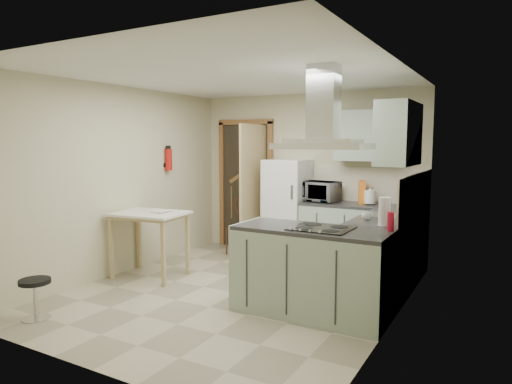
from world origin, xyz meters
The scene contains 28 objects.
floor centered at (0.00, 0.00, 0.00)m, with size 4.20×4.20×0.00m, color #B2A78A.
ceiling centered at (0.00, 0.00, 2.50)m, with size 4.20×4.20×0.00m, color silver.
back_wall centered at (0.00, 2.10, 1.25)m, with size 3.60×3.60×0.00m, color beige.
left_wall centered at (-1.80, 0.00, 1.25)m, with size 4.20×4.20×0.00m, color beige.
right_wall centered at (1.80, 0.00, 1.25)m, with size 4.20×4.20×0.00m, color beige.
doorway centered at (-1.10, 2.07, 1.05)m, with size 1.10×0.12×2.10m, color brown.
fridge centered at (-0.20, 1.80, 0.75)m, with size 0.60×0.60×1.50m, color white.
counter_back centered at (0.66, 1.80, 0.45)m, with size 1.08×0.60×0.90m, color #9EB2A0.
counter_right centered at (1.50, 1.12, 0.45)m, with size 0.60×1.95×0.90m, color #9EB2A0.
splashback centered at (0.96, 2.09, 1.15)m, with size 1.68×0.02×0.50m, color beige.
wall_cabinet_back centered at (0.95, 1.93, 1.85)m, with size 0.85×0.35×0.70m, color #9EB2A0.
wall_cabinet_right centered at (1.62, 0.85, 1.85)m, with size 0.35×0.90×0.70m, color #9EB2A0.
peninsula centered at (1.02, -0.18, 0.45)m, with size 1.55×0.65×0.90m, color #9EB2A0.
hob centered at (1.12, -0.18, 0.91)m, with size 0.58×0.50×0.01m, color black.
extractor_hood centered at (1.12, -0.18, 1.72)m, with size 0.90×0.55×0.10m, color silver.
sink centered at (1.50, 0.95, 0.91)m, with size 0.45×0.40×0.01m, color silver.
fire_extinguisher centered at (-1.74, 0.90, 1.50)m, with size 0.10×0.10×0.32m, color #B2140F.
drop_leaf_table centered at (-1.32, 0.01, 0.43)m, with size 0.91×0.68×0.85m, color tan.
bentwood_chair centered at (-0.95, 1.63, 0.42)m, with size 0.37×0.37×0.84m, color #52211B.
stool centered at (-1.32, -1.65, 0.20)m, with size 0.30×0.30×0.41m, color black.
microwave centered at (0.32, 1.81, 1.05)m, with size 0.53×0.36×0.29m, color black.
kettle centered at (1.05, 1.81, 1.01)m, with size 0.15×0.15×0.22m, color white.
cereal_box centered at (0.92, 1.89, 1.06)m, with size 0.09×0.21×0.32m, color orange.
soap_bottle centered at (1.60, 1.22, 0.99)m, with size 0.08×0.08×0.18m, color #B9BCC6.
paper_towel centered at (1.63, 0.28, 1.05)m, with size 0.12×0.12×0.31m, color white.
cup centered at (1.36, 0.57, 0.94)m, with size 0.10×0.10×0.08m, color silver.
red_bottle centered at (1.75, 0.04, 0.99)m, with size 0.07×0.07×0.19m, color red.
book centered at (-1.29, 0.09, 0.91)m, with size 0.18×0.25×0.11m, color #A93840.
Camera 1 is at (2.76, -4.40, 1.76)m, focal length 32.00 mm.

